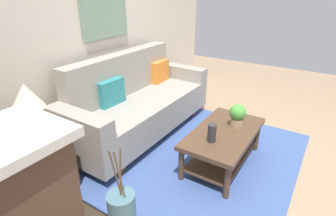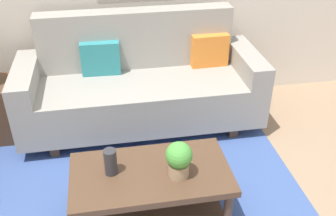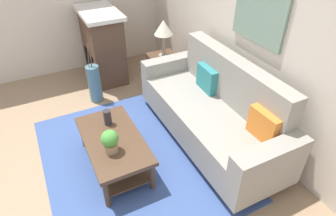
% 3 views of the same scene
% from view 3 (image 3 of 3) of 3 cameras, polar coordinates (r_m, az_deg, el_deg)
% --- Properties ---
extents(ground_plane, '(9.29, 9.29, 0.00)m').
position_cam_3_polar(ground_plane, '(3.50, -14.17, -12.06)').
color(ground_plane, '#9E7F60').
extents(wall_back, '(5.29, 0.10, 2.70)m').
position_cam_3_polar(wall_back, '(3.53, 16.78, 14.73)').
color(wall_back, beige).
rests_on(wall_back, ground_plane).
extents(area_rug, '(2.49, 2.07, 0.01)m').
position_cam_3_polar(area_rug, '(3.57, -6.39, -9.60)').
color(area_rug, '#3D5693').
rests_on(area_rug, ground_plane).
extents(couch, '(2.25, 0.84, 1.08)m').
position_cam_3_polar(couch, '(3.59, 8.86, -0.63)').
color(couch, gray).
rests_on(couch, ground_plane).
extents(throw_pillow_teal, '(0.36, 0.13, 0.32)m').
position_cam_3_polar(throw_pillow_teal, '(3.75, 7.80, 5.81)').
color(throw_pillow_teal, teal).
rests_on(throw_pillow_teal, couch).
extents(throw_pillow_orange, '(0.36, 0.13, 0.32)m').
position_cam_3_polar(throw_pillow_orange, '(3.10, 18.49, -3.23)').
color(throw_pillow_orange, orange).
rests_on(throw_pillow_orange, couch).
extents(coffee_table, '(1.10, 0.60, 0.43)m').
position_cam_3_polar(coffee_table, '(3.30, -10.68, -7.41)').
color(coffee_table, '#513826').
rests_on(coffee_table, ground_plane).
extents(tabletop_vase, '(0.09, 0.09, 0.19)m').
position_cam_3_polar(tabletop_vase, '(3.37, -11.90, -1.83)').
color(tabletop_vase, '#2D2D33').
rests_on(tabletop_vase, coffee_table).
extents(potted_plant_tabletop, '(0.18, 0.18, 0.26)m').
position_cam_3_polar(potted_plant_tabletop, '(2.98, -11.41, -6.38)').
color(potted_plant_tabletop, tan).
rests_on(potted_plant_tabletop, coffee_table).
extents(side_table, '(0.44, 0.44, 0.56)m').
position_cam_3_polar(side_table, '(4.71, -0.84, 7.23)').
color(side_table, '#513826').
rests_on(side_table, ground_plane).
extents(table_lamp, '(0.28, 0.28, 0.57)m').
position_cam_3_polar(table_lamp, '(4.41, -0.92, 15.39)').
color(table_lamp, gray).
rests_on(table_lamp, side_table).
extents(fireplace, '(1.02, 0.58, 1.16)m').
position_cam_3_polar(fireplace, '(5.01, -12.79, 12.07)').
color(fireplace, brown).
rests_on(fireplace, ground_plane).
extents(floor_vase, '(0.20, 0.20, 0.58)m').
position_cam_3_polar(floor_vase, '(4.49, -14.35, 4.67)').
color(floor_vase, slate).
rests_on(floor_vase, ground_plane).
extents(floor_vase_branch_a, '(0.04, 0.02, 0.36)m').
position_cam_3_polar(floor_vase_branch_a, '(4.26, -15.22, 9.96)').
color(floor_vase_branch_a, brown).
rests_on(floor_vase_branch_a, floor_vase).
extents(floor_vase_branch_b, '(0.05, 0.05, 0.36)m').
position_cam_3_polar(floor_vase_branch_b, '(4.29, -15.09, 10.17)').
color(floor_vase_branch_b, brown).
rests_on(floor_vase_branch_b, floor_vase).
extents(floor_vase_branch_c, '(0.03, 0.05, 0.36)m').
position_cam_3_polar(floor_vase_branch_c, '(4.28, -15.54, 10.06)').
color(floor_vase_branch_c, brown).
rests_on(floor_vase_branch_c, floor_vase).
extents(framed_painting, '(0.76, 0.03, 0.66)m').
position_cam_3_polar(framed_painting, '(3.34, 17.72, 17.74)').
color(framed_painting, gray).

